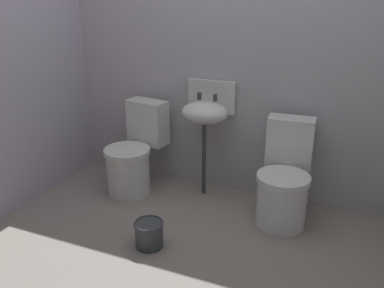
% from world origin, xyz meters
% --- Properties ---
extents(ground_plane, '(3.30, 2.46, 0.08)m').
position_xyz_m(ground_plane, '(0.00, 0.00, -0.04)').
color(ground_plane, gray).
extents(wall_back, '(3.30, 0.10, 2.29)m').
position_xyz_m(wall_back, '(0.00, 1.08, 1.14)').
color(wall_back, '#AEA8B1').
rests_on(wall_back, ground).
extents(wall_left, '(0.10, 2.26, 2.29)m').
position_xyz_m(wall_left, '(-1.50, 0.10, 1.14)').
color(wall_left, '#ABA2B6').
rests_on(wall_left, ground).
extents(toilet_left, '(0.47, 0.64, 0.78)m').
position_xyz_m(toilet_left, '(-0.74, 0.68, 0.32)').
color(toilet_left, silver).
rests_on(toilet_left, ground).
extents(toilet_right, '(0.43, 0.62, 0.78)m').
position_xyz_m(toilet_right, '(0.59, 0.68, 0.32)').
color(toilet_right, silver).
rests_on(toilet_right, ground).
extents(sink, '(0.42, 0.35, 0.99)m').
position_xyz_m(sink, '(-0.13, 0.87, 0.75)').
color(sink, '#373B3B').
rests_on(sink, ground).
extents(bucket, '(0.21, 0.21, 0.19)m').
position_xyz_m(bucket, '(-0.20, -0.06, 0.10)').
color(bucket, '#373B3B').
rests_on(bucket, ground).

